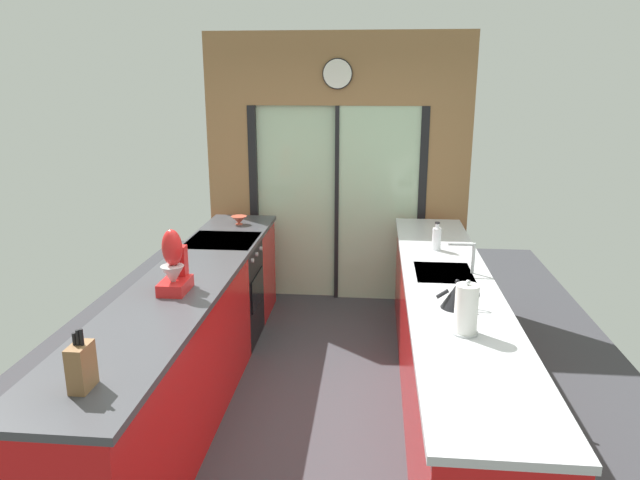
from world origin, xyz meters
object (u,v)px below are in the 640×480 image
mixing_bowl (239,220)px  stand_mixer (174,268)px  knife_block (81,366)px  soap_bottle (437,238)px  kettle (457,295)px  oven_range (225,291)px  paper_towel_roll (466,310)px

mixing_bowl → stand_mixer: stand_mixer is taller
knife_block → soap_bottle: bearing=53.1°
knife_block → kettle: size_ratio=1.11×
mixing_bowl → kettle: bearing=-47.2°
oven_range → knife_block: size_ratio=3.18×
stand_mixer → kettle: (1.78, -0.11, -0.08)m
paper_towel_roll → kettle: bearing=89.8°
oven_range → mixing_bowl: size_ratio=6.12×
oven_range → soap_bottle: (1.80, -0.13, 0.56)m
paper_towel_roll → mixing_bowl: bearing=127.8°
mixing_bowl → paper_towel_roll: 2.91m
oven_range → mixing_bowl: 0.75m
kettle → paper_towel_roll: bearing=-90.2°
soap_bottle → paper_towel_roll: (-0.00, -1.61, 0.04)m
knife_block → soap_bottle: (1.78, 2.37, -0.01)m
stand_mixer → soap_bottle: 2.11m
kettle → paper_towel_roll: (-0.00, -0.37, 0.06)m
oven_range → stand_mixer: 1.41m
oven_range → kettle: kettle is taller
oven_range → paper_towel_roll: paper_towel_roll is taller
mixing_bowl → paper_towel_roll: paper_towel_roll is taller
kettle → soap_bottle: bearing=90.1°
oven_range → mixing_bowl: mixing_bowl is taller
kettle → paper_towel_roll: paper_towel_roll is taller
knife_block → soap_bottle: 2.96m
kettle → mixing_bowl: bearing=132.8°
kettle → soap_bottle: 1.24m
stand_mixer → soap_bottle: stand_mixer is taller
stand_mixer → paper_towel_roll: size_ratio=1.36×
oven_range → mixing_bowl: bearing=88.1°
kettle → paper_towel_roll: size_ratio=0.85×
knife_block → soap_bottle: size_ratio=1.25×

